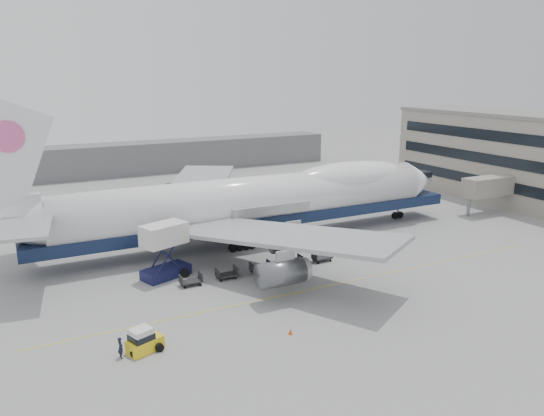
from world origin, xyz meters
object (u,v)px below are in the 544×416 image
baggage_tug (143,341)px  ground_worker (120,348)px  airliner (258,200)px  catering_truck (165,248)px

baggage_tug → ground_worker: 1.89m
ground_worker → airliner: bearing=-55.4°
airliner → baggage_tug: bearing=-133.2°
baggage_tug → ground_worker: size_ratio=1.79×
catering_truck → airliner: bearing=6.9°
catering_truck → ground_worker: 17.63m
catering_truck → ground_worker: bearing=-137.6°
airliner → ground_worker: bearing=-135.4°
ground_worker → baggage_tug: bearing=-95.2°
airliner → ground_worker: (-23.20, -22.88, -4.73)m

